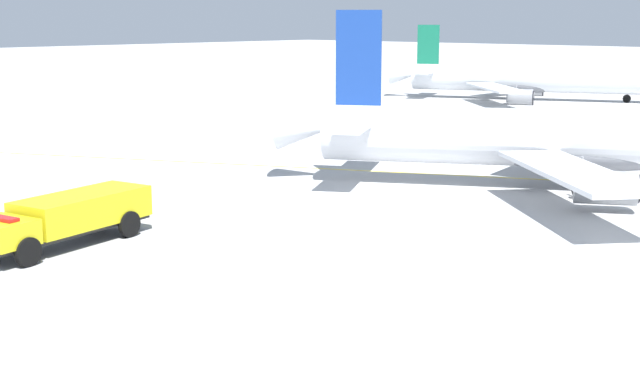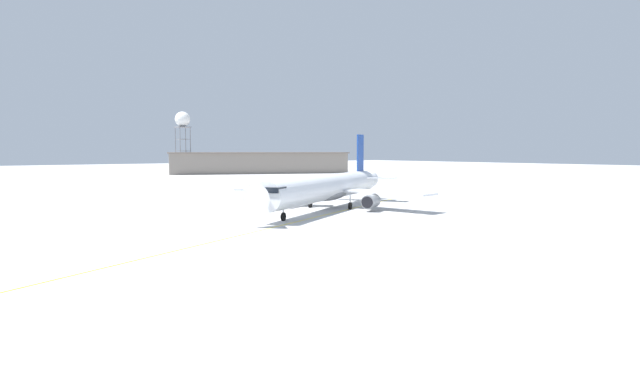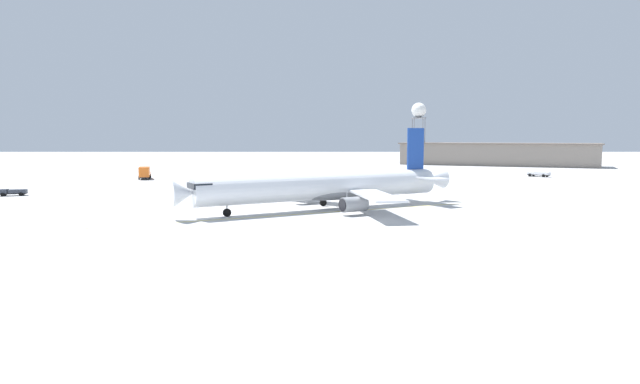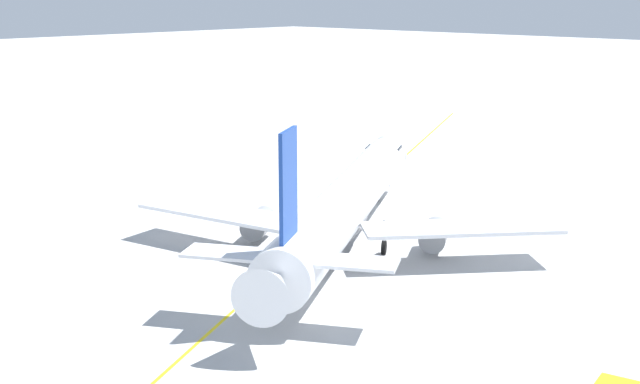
# 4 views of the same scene
# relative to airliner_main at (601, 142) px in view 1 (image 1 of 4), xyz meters

# --- Properties ---
(ground_plane) EXTENTS (600.00, 600.00, 0.00)m
(ground_plane) POSITION_rel_airliner_main_xyz_m (-1.78, 1.68, -3.26)
(ground_plane) COLOR #B2B2B2
(airliner_main) EXTENTS (29.92, 40.82, 11.93)m
(airliner_main) POSITION_rel_airliner_main_xyz_m (0.00, 0.00, 0.00)
(airliner_main) COLOR white
(airliner_main) RESTS_ON ground_plane
(airliner_secondary) EXTENTS (32.91, 38.22, 10.69)m
(airliner_secondary) POSITION_rel_airliner_main_xyz_m (56.86, 36.81, -0.49)
(airliner_secondary) COLOR silver
(airliner_secondary) RESTS_ON ground_plane
(fire_tender_truck) EXTENTS (10.25, 4.59, 2.50)m
(fire_tender_truck) POSITION_rel_airliner_main_xyz_m (-32.06, 13.68, -1.72)
(fire_tender_truck) COLOR #232326
(fire_tender_truck) RESTS_ON ground_plane
(taxiway_centreline) EXTENTS (68.81, 144.00, 0.01)m
(taxiway_centreline) POSITION_rel_airliner_main_xyz_m (1.71, 3.37, -3.25)
(taxiway_centreline) COLOR yellow
(taxiway_centreline) RESTS_ON ground_plane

